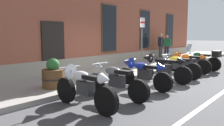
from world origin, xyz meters
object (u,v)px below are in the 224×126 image
Objects in this scene: motorcycle_orange_sport at (187,61)px; motorcycle_green_touring at (202,59)px; motorcycle_yellow_naked at (177,66)px; pedestrian_dark_jacket at (161,44)px; motorcycle_grey_naked at (115,81)px; barrel_planter at (53,76)px; motorcycle_white_sport at (82,85)px; motorcycle_black_sport at (161,67)px; motorcycle_blue_sport at (142,72)px; pedestrian_striped_shirt at (167,45)px; parking_sign at (142,36)px.

motorcycle_orange_sport is 0.94× the size of motorcycle_green_touring.
motorcycle_yellow_naked is 1.23× the size of pedestrian_dark_jacket.
motorcycle_grey_naked is 6.81m from motorcycle_green_touring.
motorcycle_orange_sport is 6.38m from barrel_planter.
motorcycle_white_sport is 1.04× the size of motorcycle_orange_sport.
motorcycle_blue_sport is at bearing -179.17° from motorcycle_black_sport.
motorcycle_yellow_naked is at bearing -1.32° from motorcycle_blue_sport.
motorcycle_orange_sport reaches higher than motorcycle_grey_naked.
motorcycle_yellow_naked is 7.08m from pedestrian_striped_shirt.
motorcycle_green_touring is 2.39× the size of barrel_planter.
motorcycle_grey_naked is (1.18, -0.05, -0.09)m from motorcycle_white_sport.
motorcycle_blue_sport is 0.95× the size of motorcycle_green_touring.
barrel_planter is at bearing 165.46° from motorcycle_green_touring.
pedestrian_dark_jacket is (6.37, 3.39, 0.55)m from motorcycle_black_sport.
parking_sign reaches higher than barrel_planter.
motorcycle_blue_sport is 3.51m from parking_sign.
barrel_planter is at bearing 152.95° from motorcycle_black_sport.
motorcycle_yellow_naked is 2.33× the size of barrel_planter.
motorcycle_green_touring is 1.35× the size of pedestrian_striped_shirt.
parking_sign reaches higher than motorcycle_grey_naked.
motorcycle_black_sport reaches higher than motorcycle_orange_sport.
motorcycle_blue_sport is 2.27× the size of barrel_planter.
motorcycle_blue_sport is at bearing -40.67° from barrel_planter.
motorcycle_blue_sport is 0.97× the size of motorcycle_yellow_naked.
pedestrian_dark_jacket is 1.91× the size of barrel_planter.
parking_sign is (-4.98, -1.64, 0.59)m from pedestrian_dark_jacket.
pedestrian_striped_shirt is at bearing 46.91° from motorcycle_green_touring.
motorcycle_black_sport reaches higher than motorcycle_grey_naked.
pedestrian_striped_shirt is at bearing 35.57° from motorcycle_orange_sport.
pedestrian_dark_jacket is (3.75, 3.34, 0.57)m from motorcycle_orange_sport.
barrel_planter is (-2.11, 1.81, -0.04)m from motorcycle_blue_sport.
pedestrian_dark_jacket is at bearing 33.89° from motorcycle_yellow_naked.
pedestrian_dark_jacket reaches higher than motorcycle_yellow_naked.
motorcycle_grey_naked is 1.07× the size of motorcycle_orange_sport.
parking_sign is 5.05m from barrel_planter.
motorcycle_black_sport is 1.07× the size of motorcycle_orange_sport.
pedestrian_dark_jacket is at bearing 28.00° from motorcycle_black_sport.
motorcycle_black_sport is 4.00m from motorcycle_green_touring.
parking_sign reaches higher than pedestrian_striped_shirt.
parking_sign reaches higher than motorcycle_yellow_naked.
barrel_planter reaches higher than motorcycle_orange_sport.
motorcycle_yellow_naked is at bearing -3.80° from motorcycle_black_sport.
pedestrian_dark_jacket reaches higher than motorcycle_white_sport.
motorcycle_green_touring is at bearing -36.18° from parking_sign.
pedestrian_striped_shirt reaches higher than motorcycle_white_sport.
motorcycle_blue_sport is at bearing 178.59° from motorcycle_green_touring.
motorcycle_white_sport is at bearing -179.84° from motorcycle_black_sport.
parking_sign is at bearing 125.87° from motorcycle_orange_sport.
motorcycle_grey_naked is at bearing -161.08° from pedestrian_striped_shirt.
motorcycle_green_touring is at bearing -8.41° from motorcycle_orange_sport.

